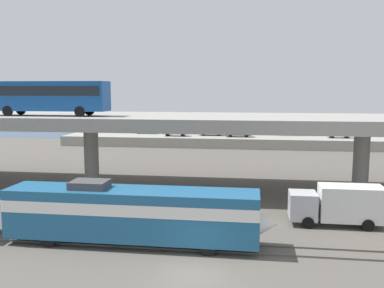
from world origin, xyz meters
The scene contains 16 objects.
ground_plane centered at (0.00, 0.00, 0.00)m, with size 260.00×260.00×0.00m, color #565149.
rail_strip_near centered at (0.00, 3.27, 0.06)m, with size 110.00×0.12×0.12m, color #59544C.
rail_strip_far centered at (0.00, 4.73, 0.06)m, with size 110.00×0.12×0.12m, color #59544C.
train_locomotive centered at (-3.78, 4.00, 2.19)m, with size 17.74×3.04×4.18m.
highway_overpass centered at (0.00, 20.00, 6.78)m, with size 96.00×12.29×7.54m.
transit_bus_on_overpass centered at (-16.93, 17.69, 9.60)m, with size 12.00×2.68×3.40m.
service_truck_west centered at (9.64, 9.92, 1.64)m, with size 6.80×2.46×3.04m.
pier_parking_lot centered at (0.00, 55.00, 0.87)m, with size 62.12×10.97×1.74m, color gray.
parked_car_0 centered at (-16.91, 56.40, 2.51)m, with size 4.11×1.82×1.50m.
parked_car_1 centered at (10.11, 57.00, 2.51)m, with size 4.15×1.86×1.50m.
parked_car_2 centered at (-10.45, 52.91, 2.52)m, with size 4.42×2.00×1.50m.
parked_car_3 centered at (0.83, 53.19, 2.52)m, with size 4.58×1.97×1.50m.
parked_car_4 centered at (-4.22, 54.82, 2.52)m, with size 4.40×1.95×1.50m.
parked_car_5 centered at (18.10, 54.01, 2.51)m, with size 4.02×1.85×1.50m.
parked_car_6 centered at (-5.70, 57.32, 2.52)m, with size 4.50×1.90×1.50m.
harbor_water centered at (0.00, 78.00, 0.00)m, with size 140.00×36.00×0.01m, color navy.
Camera 1 is at (3.11, -22.16, 10.18)m, focal length 39.65 mm.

